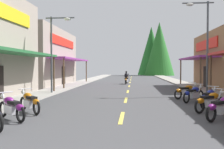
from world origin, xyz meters
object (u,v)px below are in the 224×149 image
(motorcycle_parked_right_4, at_px, (209,97))
(motorcycle_parked_right_6, at_px, (186,91))
(rider_cruising_lead, at_px, (126,79))
(streetlamp_right, at_px, (203,35))
(motorcycle_parked_right_2, at_px, (222,107))
(motorcycle_parked_left_1, at_px, (12,107))
(motorcycle_parked_right_5, at_px, (193,94))
(streetlamp_left, at_px, (56,43))
(motorcycle_parked_left_2, at_px, (30,102))
(motorcycle_parked_right_3, at_px, (210,101))

(motorcycle_parked_right_4, distance_m, motorcycle_parked_right_6, 3.34)
(motorcycle_parked_right_6, relative_size, rider_cruising_lead, 0.84)
(streetlamp_right, height_order, motorcycle_parked_right_2, streetlamp_right)
(motorcycle_parked_left_1, bearing_deg, streetlamp_right, -98.18)
(motorcycle_parked_right_4, bearing_deg, motorcycle_parked_right_5, 47.56)
(streetlamp_left, xyz_separation_m, motorcycle_parked_right_4, (9.51, -5.23, -3.30))
(motorcycle_parked_right_2, bearing_deg, motorcycle_parked_right_5, 47.41)
(motorcycle_parked_right_2, xyz_separation_m, rider_cruising_lead, (-4.22, 19.91, 0.17))
(streetlamp_left, relative_size, motorcycle_parked_left_1, 3.31)
(motorcycle_parked_left_2, bearing_deg, motorcycle_parked_right_3, -129.14)
(motorcycle_parked_left_1, bearing_deg, streetlamp_left, -44.32)
(streetlamp_right, bearing_deg, motorcycle_parked_right_3, -102.26)
(streetlamp_left, relative_size, motorcycle_parked_right_6, 3.19)
(motorcycle_parked_right_5, distance_m, rider_cruising_lead, 15.69)
(motorcycle_parked_right_2, height_order, motorcycle_parked_left_1, same)
(streetlamp_right, height_order, rider_cruising_lead, streetlamp_right)
(motorcycle_parked_right_6, bearing_deg, motorcycle_parked_right_2, -125.45)
(motorcycle_parked_right_5, bearing_deg, motorcycle_parked_right_6, 47.03)
(motorcycle_parked_right_3, height_order, motorcycle_parked_left_2, same)
(motorcycle_parked_left_2, bearing_deg, rider_cruising_lead, -56.08)
(motorcycle_parked_left_1, bearing_deg, motorcycle_parked_right_5, -107.00)
(motorcycle_parked_right_2, height_order, motorcycle_parked_left_2, same)
(motorcycle_parked_right_6, relative_size, motorcycle_parked_left_2, 1.13)
(streetlamp_right, bearing_deg, motorcycle_parked_right_6, -128.69)
(motorcycle_parked_left_2, bearing_deg, streetlamp_right, -96.94)
(rider_cruising_lead, bearing_deg, motorcycle_parked_right_3, -162.05)
(motorcycle_parked_right_4, bearing_deg, motorcycle_parked_left_2, 141.84)
(streetlamp_right, distance_m, motorcycle_parked_right_5, 5.27)
(motorcycle_parked_left_2, bearing_deg, motorcycle_parked_left_1, 132.89)
(motorcycle_parked_left_1, bearing_deg, rider_cruising_lead, -61.81)
(streetlamp_left, bearing_deg, motorcycle_parked_right_4, -28.80)
(motorcycle_parked_right_2, xyz_separation_m, motorcycle_parked_right_6, (-0.00, 6.33, 0.00))
(streetlamp_left, bearing_deg, motorcycle_parked_right_5, -20.55)
(motorcycle_parked_right_2, bearing_deg, motorcycle_parked_left_1, 143.53)
(motorcycle_parked_right_4, distance_m, motorcycle_parked_left_1, 9.18)
(streetlamp_right, bearing_deg, motorcycle_parked_right_2, -100.31)
(streetlamp_right, xyz_separation_m, motorcycle_parked_right_5, (-1.41, -3.39, -3.78))
(streetlamp_left, xyz_separation_m, motorcycle_parked_right_6, (9.09, -1.92, -3.30))
(streetlamp_left, xyz_separation_m, motorcycle_parked_right_5, (9.17, -3.44, -3.30))
(streetlamp_left, relative_size, motorcycle_parked_right_2, 3.45)
(motorcycle_parked_right_5, xyz_separation_m, rider_cruising_lead, (-4.30, 15.09, 0.17))
(streetlamp_right, xyz_separation_m, motorcycle_parked_right_6, (-1.50, -1.87, -3.78))
(streetlamp_left, relative_size, streetlamp_right, 0.87)
(motorcycle_parked_right_3, bearing_deg, motorcycle_parked_right_4, 39.02)
(motorcycle_parked_right_4, xyz_separation_m, motorcycle_parked_right_5, (-0.34, 1.79, 0.00))
(motorcycle_parked_right_4, height_order, motorcycle_parked_right_5, same)
(motorcycle_parked_right_5, bearing_deg, streetlamp_right, 21.23)
(motorcycle_parked_right_2, height_order, motorcycle_parked_right_6, same)
(motorcycle_parked_right_6, height_order, rider_cruising_lead, rider_cruising_lead)
(motorcycle_parked_right_5, relative_size, motorcycle_parked_left_2, 1.02)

